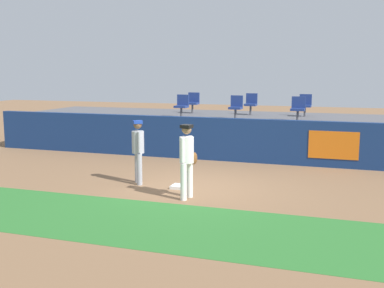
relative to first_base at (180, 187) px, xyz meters
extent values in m
plane|color=#846042|center=(0.26, 0.13, -0.04)|extent=(60.00, 60.00, 0.00)
cube|color=#2D722D|center=(0.26, -2.80, -0.04)|extent=(18.00, 2.80, 0.01)
cube|color=white|center=(0.00, 0.00, 0.00)|extent=(0.40, 0.40, 0.08)
cylinder|color=white|center=(0.53, -0.73, 0.39)|extent=(0.15, 0.15, 0.86)
cylinder|color=white|center=(0.48, -1.04, 0.39)|extent=(0.15, 0.15, 0.86)
cylinder|color=white|center=(0.50, -0.88, 1.12)|extent=(0.38, 0.38, 0.61)
sphere|color=#8C6647|center=(0.50, -0.88, 1.60)|extent=(0.22, 0.22, 0.22)
cube|color=black|center=(0.50, -0.88, 1.67)|extent=(0.27, 0.27, 0.08)
cylinder|color=white|center=(0.53, -0.68, 1.14)|extent=(0.09, 0.09, 0.57)
cylinder|color=white|center=(0.47, -1.08, 1.14)|extent=(0.09, 0.09, 0.57)
ellipsoid|color=brown|center=(0.63, -0.70, 0.90)|extent=(0.15, 0.22, 0.28)
cylinder|color=#9EA3AD|center=(-1.29, 0.23, 0.38)|extent=(0.14, 0.14, 0.83)
cylinder|color=#9EA3AD|center=(-1.11, -0.01, 0.38)|extent=(0.14, 0.14, 0.83)
cylinder|color=#9EA3AD|center=(-1.20, 0.11, 1.08)|extent=(0.45, 0.45, 0.59)
sphere|color=brown|center=(-1.20, 0.11, 1.54)|extent=(0.22, 0.22, 0.22)
cube|color=#193899|center=(-1.20, 0.11, 1.61)|extent=(0.32, 0.32, 0.08)
cylinder|color=#9EA3AD|center=(-1.31, 0.27, 1.10)|extent=(0.08, 0.08, 0.55)
cylinder|color=#9EA3AD|center=(-1.09, -0.05, 1.10)|extent=(0.08, 0.08, 0.55)
cube|color=navy|center=(0.26, 4.03, 0.68)|extent=(18.00, 0.24, 1.43)
cube|color=orange|center=(3.62, 3.90, 0.68)|extent=(1.50, 0.02, 0.86)
cube|color=#59595E|center=(0.26, 6.60, 0.59)|extent=(18.00, 4.80, 1.27)
cylinder|color=#4C4C51|center=(2.42, 7.20, 1.43)|extent=(0.08, 0.08, 0.40)
cube|color=navy|center=(2.42, 7.20, 1.63)|extent=(0.45, 0.44, 0.08)
cube|color=navy|center=(2.42, 7.39, 1.87)|extent=(0.45, 0.06, 0.40)
cylinder|color=#4C4C51|center=(-1.90, 5.40, 1.43)|extent=(0.08, 0.08, 0.40)
cube|color=navy|center=(-1.90, 5.40, 1.63)|extent=(0.46, 0.44, 0.08)
cube|color=navy|center=(-1.90, 5.59, 1.87)|extent=(0.46, 0.06, 0.40)
cylinder|color=#4C4C51|center=(2.35, 5.40, 1.43)|extent=(0.08, 0.08, 0.40)
cube|color=navy|center=(2.35, 5.40, 1.63)|extent=(0.47, 0.44, 0.08)
cube|color=navy|center=(2.35, 5.59, 1.87)|extent=(0.47, 0.06, 0.40)
cylinder|color=#4C4C51|center=(-2.07, 7.20, 1.43)|extent=(0.08, 0.08, 0.40)
cube|color=navy|center=(-2.07, 7.20, 1.63)|extent=(0.47, 0.44, 0.08)
cube|color=navy|center=(-2.07, 7.39, 1.87)|extent=(0.47, 0.06, 0.40)
cylinder|color=#4C4C51|center=(0.16, 5.40, 1.43)|extent=(0.08, 0.08, 0.40)
cube|color=navy|center=(0.16, 5.40, 1.63)|extent=(0.44, 0.44, 0.08)
cube|color=navy|center=(0.16, 5.59, 1.87)|extent=(0.44, 0.06, 0.40)
cylinder|color=#4C4C51|center=(0.34, 7.20, 1.43)|extent=(0.08, 0.08, 0.40)
cube|color=navy|center=(0.34, 7.20, 1.63)|extent=(0.45, 0.44, 0.08)
cube|color=navy|center=(0.34, 7.39, 1.87)|extent=(0.45, 0.06, 0.40)
camera|label=1|loc=(4.05, -11.00, 2.92)|focal=43.97mm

